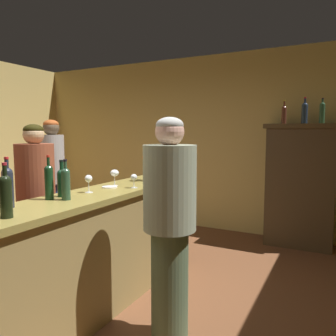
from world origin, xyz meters
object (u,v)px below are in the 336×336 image
Objects in this scene: cheese_plate at (110,187)px; display_bottle_center at (322,112)px; display_bottle_left at (284,114)px; wine_glass_front at (115,173)px; wine_bottle_riesling at (6,194)px; wine_bottle_pinot at (62,181)px; patron_by_cabinet at (36,204)px; wine_glass_mid at (134,178)px; patron_redhead at (53,176)px; display_cabinet at (300,183)px; bar_counter at (98,250)px; flower_arrangement at (149,165)px; wine_bottle_merlot at (66,182)px; display_bottle_midleft at (305,112)px; wine_bottle_rose at (8,185)px; bartender at (170,221)px; wine_glass_spare at (89,180)px; wine_bottle_chardonnay at (49,181)px; wine_glass_rear at (154,169)px.

display_bottle_center is (1.67, 2.29, 0.78)m from cheese_plate.
wine_glass_front is at bearing -119.38° from display_bottle_left.
display_bottle_center reaches higher than wine_bottle_riesling.
wine_bottle_riesling is at bearing -113.70° from display_bottle_center.
wine_bottle_pinot is 0.18× the size of patron_by_cabinet.
patron_redhead reaches higher than wine_glass_mid.
display_cabinet is 3.73m from wine_bottle_riesling.
patron_redhead is (-1.51, 0.74, -0.07)m from cheese_plate.
flower_arrangement is (0.05, 0.82, 0.68)m from bar_counter.
wine_glass_front is 0.10× the size of patron_by_cabinet.
wine_bottle_merlot is 0.89× the size of display_bottle_midleft.
flower_arrangement is 1.63m from patron_redhead.
wine_bottle_rose is 1.12m from wine_glass_front.
wine_bottle_merlot is 0.74m from wine_glass_front.
display_bottle_left is at bearing 73.09° from wine_bottle_riesling.
flower_arrangement reaches higher than wine_glass_front.
display_bottle_center is at bearing -105.43° from bartender.
display_bottle_center is at bearing 57.61° from bar_counter.
display_cabinet is at bearing 60.93° from wine_glass_spare.
wine_bottle_rose is 2.22× the size of wine_glass_front.
wine_bottle_chardonnay is at bearing -116.94° from display_cabinet.
wine_glass_mid is 0.08× the size of bartender.
patron_by_cabinet is (-0.48, 0.15, -0.27)m from wine_bottle_pinot.
patron_by_cabinet is at bearing -136.28° from wine_glass_front.
display_bottle_left is 0.20× the size of patron_by_cabinet.
display_cabinet is at bearing 60.83° from wine_glass_mid.
bartender reaches higher than flower_arrangement.
wine_bottle_pinot reaches higher than wine_glass_front.
wine_glass_mid is 2.50m from display_bottle_left.
display_cabinet is 4.95× the size of wine_bottle_riesling.
bar_counter is 1.48× the size of patron_redhead.
wine_glass_front is at bearing 103.08° from cheese_plate.
patron_by_cabinet is (-2.00, -2.67, -0.92)m from display_bottle_midleft.
display_bottle_center reaches higher than wine_glass_rear.
flower_arrangement reaches higher than wine_glass_rear.
wine_bottle_rose is 0.22× the size of patron_by_cabinet.
display_bottle_left is 0.99× the size of display_bottle_center.
display_cabinet is 10.84× the size of wine_glass_spare.
wine_bottle_rose is (-1.54, -3.29, 0.32)m from display_cabinet.
patron_redhead is at bearing 129.04° from wine_bottle_rose.
display_cabinet is at bearing 61.98° from wine_bottle_pinot.
display_bottle_center is at bearing 0.00° from display_bottle_left.
cheese_plate is (-0.21, -0.09, -0.09)m from wine_glass_mid.
wine_glass_spare is 0.61m from patron_by_cabinet.
wine_glass_mid is (0.31, 1.09, -0.06)m from wine_bottle_rose.
bartender is (0.61, -0.46, -0.22)m from wine_glass_mid.
wine_bottle_riesling is 0.20× the size of bartender.
wine_glass_front is 1.21× the size of wine_glass_mid.
wine_glass_mid is at bearing 70.03° from wine_bottle_chardonnay.
flower_arrangement is at bearing 86.62° from bar_counter.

